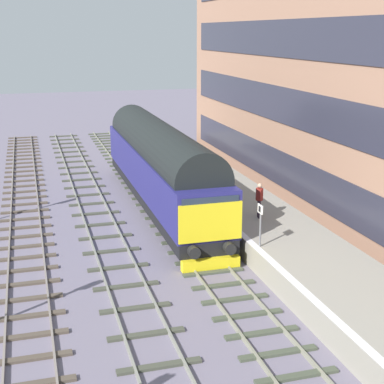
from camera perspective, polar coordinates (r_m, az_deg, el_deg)
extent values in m
plane|color=slate|center=(27.19, -0.77, -4.50)|extent=(140.00, 140.00, 0.00)
cube|color=gray|center=(26.99, -2.24, -4.49)|extent=(0.07, 60.00, 0.15)
cube|color=gray|center=(27.35, 0.68, -4.21)|extent=(0.07, 60.00, 0.15)
cube|color=#424839|center=(17.16, 10.32, -17.50)|extent=(2.50, 0.26, 0.09)
cube|color=#424839|center=(18.11, 8.52, -15.49)|extent=(2.50, 0.26, 0.09)
cube|color=#424839|center=(19.09, 6.93, -13.67)|extent=(2.50, 0.26, 0.09)
cube|color=#424839|center=(20.10, 5.52, -12.03)|extent=(2.50, 0.26, 0.09)
cube|color=#424839|center=(21.14, 4.26, -10.54)|extent=(2.50, 0.26, 0.09)
cube|color=#424839|center=(22.20, 3.13, -9.18)|extent=(2.50, 0.26, 0.09)
cube|color=#424839|center=(23.28, 2.11, -7.95)|extent=(2.50, 0.26, 0.09)
cube|color=#424839|center=(24.38, 1.19, -6.83)|extent=(2.50, 0.26, 0.09)
cube|color=#424839|center=(25.49, 0.35, -5.80)|extent=(2.50, 0.26, 0.09)
cube|color=#424839|center=(26.61, -0.41, -4.85)|extent=(2.50, 0.26, 0.09)
cube|color=#424839|center=(27.74, -1.11, -3.99)|extent=(2.50, 0.26, 0.09)
cube|color=#424839|center=(28.88, -1.76, -3.18)|extent=(2.50, 0.26, 0.09)
cube|color=#424839|center=(30.03, -2.35, -2.45)|extent=(2.50, 0.26, 0.09)
cube|color=#424839|center=(31.19, -2.90, -1.76)|extent=(2.50, 0.26, 0.09)
cube|color=#424839|center=(32.36, -3.41, -1.13)|extent=(2.50, 0.26, 0.09)
cube|color=#424839|center=(33.53, -3.89, -0.53)|extent=(2.50, 0.26, 0.09)
cube|color=#424839|center=(34.71, -4.33, 0.02)|extent=(2.50, 0.26, 0.09)
cube|color=#424839|center=(35.89, -4.74, 0.53)|extent=(2.50, 0.26, 0.09)
cube|color=#424839|center=(37.08, -5.13, 1.02)|extent=(2.50, 0.26, 0.09)
cube|color=#424839|center=(38.27, -5.49, 1.47)|extent=(2.50, 0.26, 0.09)
cube|color=#424839|center=(39.46, -5.83, 1.89)|extent=(2.50, 0.26, 0.09)
cube|color=#424839|center=(40.66, -6.15, 2.29)|extent=(2.50, 0.26, 0.09)
cube|color=#424839|center=(41.86, -6.46, 2.67)|extent=(2.50, 0.26, 0.09)
cube|color=#424839|center=(43.06, -6.74, 3.03)|extent=(2.50, 0.26, 0.09)
cube|color=#424839|center=(44.27, -7.01, 3.36)|extent=(2.50, 0.26, 0.09)
cube|color=#424839|center=(45.48, -7.27, 3.68)|extent=(2.50, 0.26, 0.09)
cube|color=#424839|center=(46.69, -7.51, 3.98)|extent=(2.50, 0.26, 0.09)
cube|color=#424839|center=(47.90, -7.74, 4.27)|extent=(2.50, 0.26, 0.09)
cube|color=#424839|center=(49.11, -7.96, 4.54)|extent=(2.50, 0.26, 0.09)
cube|color=#424839|center=(50.33, -8.17, 4.80)|extent=(2.50, 0.26, 0.09)
cube|color=#424839|center=(51.55, -8.37, 5.05)|extent=(2.50, 0.26, 0.09)
cube|color=#424839|center=(52.77, -8.56, 5.28)|extent=(2.50, 0.26, 0.09)
cube|color=#424839|center=(53.99, -8.75, 5.51)|extent=(2.50, 0.26, 0.09)
cube|color=#424839|center=(55.21, -8.92, 5.72)|extent=(2.50, 0.26, 0.09)
cube|color=gray|center=(26.43, -9.83, -5.17)|extent=(0.07, 60.00, 0.15)
cube|color=gray|center=(26.60, -6.75, -4.91)|extent=(0.07, 60.00, 0.15)
cube|color=#404236|center=(17.36, -3.25, -16.82)|extent=(2.50, 0.26, 0.09)
cube|color=#404236|center=(18.94, -4.56, -13.87)|extent=(2.50, 0.26, 0.09)
cube|color=#404236|center=(20.56, -5.64, -11.37)|extent=(2.50, 0.26, 0.09)
cube|color=#404236|center=(22.23, -6.55, -9.24)|extent=(2.50, 0.26, 0.09)
cube|color=#404236|center=(23.92, -7.32, -7.41)|extent=(2.50, 0.26, 0.09)
cube|color=#404236|center=(25.64, -7.98, -5.82)|extent=(2.50, 0.26, 0.09)
cube|color=#404236|center=(27.39, -8.56, -4.43)|extent=(2.50, 0.26, 0.09)
cube|color=#404236|center=(29.14, -9.07, -3.21)|extent=(2.50, 0.26, 0.09)
cube|color=#404236|center=(30.92, -9.51, -2.12)|extent=(2.50, 0.26, 0.09)
cube|color=#404236|center=(32.70, -9.91, -1.16)|extent=(2.50, 0.26, 0.09)
cube|color=#404236|center=(34.49, -10.27, -0.29)|extent=(2.50, 0.26, 0.09)
cube|color=#404236|center=(36.29, -10.59, 0.49)|extent=(2.50, 0.26, 0.09)
cube|color=#404236|center=(38.10, -10.88, 1.19)|extent=(2.50, 0.26, 0.09)
cube|color=#404236|center=(39.92, -11.14, 1.84)|extent=(2.50, 0.26, 0.09)
cube|color=#404236|center=(41.74, -11.38, 2.42)|extent=(2.50, 0.26, 0.09)
cube|color=#404236|center=(43.56, -11.60, 2.96)|extent=(2.50, 0.26, 0.09)
cube|color=#404236|center=(45.39, -11.81, 3.45)|extent=(2.50, 0.26, 0.09)
cube|color=#404236|center=(47.22, -11.99, 3.91)|extent=(2.50, 0.26, 0.09)
cube|color=#404236|center=(49.06, -12.17, 4.33)|extent=(2.50, 0.26, 0.09)
cube|color=#404236|center=(50.90, -12.33, 4.72)|extent=(2.50, 0.26, 0.09)
cube|color=#404236|center=(52.74, -12.48, 5.08)|extent=(2.50, 0.26, 0.09)
cube|color=#404236|center=(54.58, -12.62, 5.42)|extent=(2.50, 0.26, 0.09)
cube|color=gray|center=(26.34, -17.67, -5.78)|extent=(0.07, 60.00, 0.15)
cube|color=gray|center=(26.32, -14.54, -5.55)|extent=(0.07, 60.00, 0.15)
cube|color=#4C4137|center=(18.31, -15.80, -15.58)|extent=(2.50, 0.26, 0.09)
cube|color=#4C4137|center=(19.49, -15.86, -13.54)|extent=(2.50, 0.26, 0.09)
cube|color=#4C4137|center=(20.70, -15.92, -11.74)|extent=(2.50, 0.26, 0.09)
cube|color=#4C4137|center=(21.93, -15.97, -10.14)|extent=(2.50, 0.26, 0.09)
cube|color=#4C4137|center=(23.17, -16.01, -8.71)|extent=(2.50, 0.26, 0.09)
cube|color=#4C4137|center=(24.43, -16.05, -7.42)|extent=(2.50, 0.26, 0.09)
cube|color=#4C4137|center=(25.69, -16.08, -6.26)|extent=(2.50, 0.26, 0.09)
cube|color=#4C4137|center=(26.97, -16.11, -5.21)|extent=(2.50, 0.26, 0.09)
cube|color=#4C4137|center=(28.25, -16.14, -4.26)|extent=(2.50, 0.26, 0.09)
cube|color=#4C4137|center=(29.54, -16.16, -3.39)|extent=(2.50, 0.26, 0.09)
cube|color=#4C4137|center=(30.84, -16.19, -2.59)|extent=(2.50, 0.26, 0.09)
cube|color=#4C4137|center=(32.14, -16.21, -1.85)|extent=(2.50, 0.26, 0.09)
cube|color=#4C4137|center=(33.45, -16.23, -1.18)|extent=(2.50, 0.26, 0.09)
cube|color=#4C4137|center=(34.76, -16.24, -0.55)|extent=(2.50, 0.26, 0.09)
cube|color=#4C4137|center=(36.08, -16.26, 0.03)|extent=(2.50, 0.26, 0.09)
cube|color=#4C4137|center=(37.40, -16.28, 0.57)|extent=(2.50, 0.26, 0.09)
cube|color=#4C4137|center=(38.72, -16.29, 1.07)|extent=(2.50, 0.26, 0.09)
cube|color=#4C4137|center=(40.04, -16.30, 1.54)|extent=(2.50, 0.26, 0.09)
cube|color=#4C4137|center=(41.37, -16.32, 1.98)|extent=(2.50, 0.26, 0.09)
cube|color=#4C4137|center=(42.70, -16.33, 2.39)|extent=(2.50, 0.26, 0.09)
cube|color=#4C4137|center=(44.03, -16.34, 2.78)|extent=(2.50, 0.26, 0.09)
cube|color=#4C4137|center=(45.36, -16.35, 3.14)|extent=(2.50, 0.26, 0.09)
cube|color=#4C4137|center=(46.70, -16.36, 3.48)|extent=(2.50, 0.26, 0.09)
cube|color=#4C4137|center=(48.04, -16.37, 3.81)|extent=(2.50, 0.26, 0.09)
cube|color=#4C4137|center=(49.38, -16.38, 4.11)|extent=(2.50, 0.26, 0.09)
cube|color=#4C4137|center=(50.72, -16.39, 4.41)|extent=(2.50, 0.26, 0.09)
cube|color=#4C4137|center=(52.06, -16.40, 4.68)|extent=(2.50, 0.26, 0.09)
cube|color=#4C4137|center=(53.40, -16.40, 4.94)|extent=(2.50, 0.26, 0.09)
cube|color=#4C4137|center=(54.74, -16.41, 5.19)|extent=(2.50, 0.26, 0.09)
cube|color=gray|center=(28.13, 6.32, -2.82)|extent=(4.00, 44.00, 1.00)
cube|color=silver|center=(27.35, 2.76, -2.17)|extent=(0.30, 44.00, 0.01)
cube|color=#A0745A|center=(32.99, 14.27, 11.15)|extent=(5.96, 34.05, 14.10)
cube|color=#2E2F3D|center=(32.36, 9.04, 2.18)|extent=(0.06, 31.32, 1.97)
cube|color=#2E2F3D|center=(31.74, 9.31, 8.38)|extent=(0.06, 31.32, 1.97)
cube|color=#2E2F3D|center=(31.51, 9.60, 14.74)|extent=(0.06, 31.32, 1.97)
cube|color=black|center=(31.57, -3.19, -0.08)|extent=(2.56, 17.89, 0.60)
cube|color=navy|center=(31.23, -3.23, 2.30)|extent=(2.70, 17.89, 2.10)
cylinder|color=black|center=(30.97, -3.26, 4.52)|extent=(2.56, 16.46, 2.57)
cube|color=yellow|center=(22.93, 1.85, -3.03)|extent=(2.65, 0.08, 1.58)
cube|color=#232D3D|center=(22.73, 1.85, -1.28)|extent=(2.38, 0.04, 0.64)
cube|color=#232D3D|center=(31.49, -0.80, 2.99)|extent=(0.04, 12.52, 0.44)
cylinder|color=black|center=(22.91, 0.19, -5.97)|extent=(0.48, 0.35, 0.48)
cylinder|color=black|center=(23.35, 3.74, -5.58)|extent=(0.48, 0.35, 0.48)
cube|color=yellow|center=(23.49, 1.85, -7.09)|extent=(2.43, 0.36, 0.47)
cylinder|color=black|center=(24.90, 0.66, -5.16)|extent=(1.64, 1.04, 1.04)
cylinder|color=black|center=(25.88, -0.04, -4.33)|extent=(1.64, 1.04, 1.04)
cylinder|color=black|center=(26.88, -0.69, -3.56)|extent=(1.64, 1.04, 1.04)
cylinder|color=black|center=(36.53, -5.01, 1.57)|extent=(1.64, 1.04, 1.04)
cylinder|color=black|center=(37.58, -5.34, 1.96)|extent=(1.64, 1.04, 1.04)
cylinder|color=black|center=(38.63, -5.65, 2.33)|extent=(1.64, 1.04, 1.04)
cylinder|color=slate|center=(23.14, 6.79, -3.32)|extent=(0.08, 0.08, 1.75)
cube|color=white|center=(22.91, 6.77, -1.68)|extent=(0.05, 0.44, 0.36)
cube|color=black|center=(22.90, 6.71, -1.69)|extent=(0.01, 0.20, 0.24)
cylinder|color=#302531|center=(26.75, 6.68, -1.72)|extent=(0.13, 0.13, 0.84)
cylinder|color=#302531|center=(26.94, 6.61, -1.59)|extent=(0.13, 0.13, 0.84)
cylinder|color=maroon|center=(26.65, 6.69, -0.21)|extent=(0.41, 0.41, 0.56)
sphere|color=tan|center=(26.54, 6.72, 0.64)|extent=(0.22, 0.22, 0.22)
cylinder|color=maroon|center=(26.45, 6.77, -0.34)|extent=(0.09, 0.09, 0.52)
cylinder|color=maroon|center=(26.84, 6.62, -0.09)|extent=(0.09, 0.09, 0.52)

